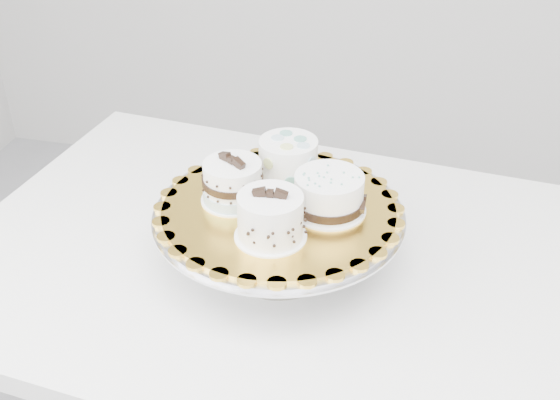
% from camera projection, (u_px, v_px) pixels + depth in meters
% --- Properties ---
extents(table, '(1.27, 0.92, 0.75)m').
position_uv_depth(table, '(297.00, 291.00, 1.26)').
color(table, silver).
rests_on(table, floor).
extents(cake_stand, '(0.41, 0.41, 0.11)m').
position_uv_depth(cake_stand, '(279.00, 227.00, 1.16)').
color(cake_stand, gray).
rests_on(cake_stand, table).
extents(cake_board, '(0.45, 0.45, 0.01)m').
position_uv_depth(cake_board, '(279.00, 208.00, 1.14)').
color(cake_board, gold).
rests_on(cake_board, cake_stand).
extents(cake_swirl, '(0.11, 0.11, 0.09)m').
position_uv_depth(cake_swirl, '(270.00, 218.00, 1.05)').
color(cake_swirl, white).
rests_on(cake_swirl, cake_board).
extents(cake_banded, '(0.13, 0.13, 0.09)m').
position_uv_depth(cake_banded, '(233.00, 183.00, 1.13)').
color(cake_banded, white).
rests_on(cake_banded, cake_board).
extents(cake_dots, '(0.13, 0.13, 0.07)m').
position_uv_depth(cake_dots, '(288.00, 159.00, 1.19)').
color(cake_dots, white).
rests_on(cake_dots, cake_board).
extents(cake_ribbon, '(0.13, 0.12, 0.07)m').
position_uv_depth(cake_ribbon, '(329.00, 195.00, 1.11)').
color(cake_ribbon, white).
rests_on(cake_ribbon, cake_board).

